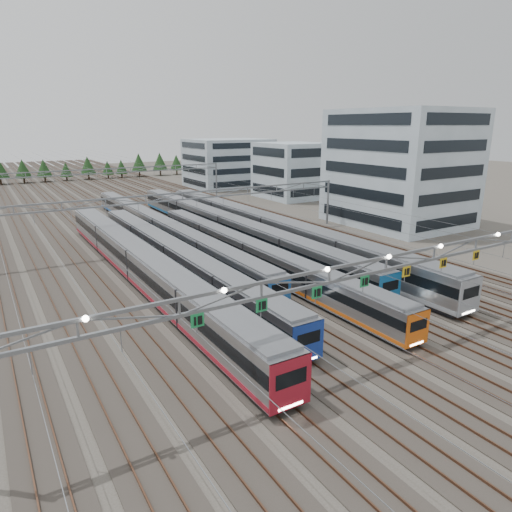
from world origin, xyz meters
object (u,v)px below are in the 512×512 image
depot_bldg_mid (292,170)px  depot_bldg_north (228,163)px  train_a (140,264)px  train_f (269,229)px  train_b (175,258)px  gantry_far (107,175)px  train_c (161,228)px  depot_bldg_south (399,168)px  gantry_near (387,267)px  train_d (252,254)px  gantry_mid (183,202)px  train_e (226,226)px

depot_bldg_mid → depot_bldg_north: (-3.20, 27.22, 0.13)m
train_a → train_f: 23.80m
train_b → gantry_far: 58.94m
train_c → depot_bldg_south: 43.20m
train_c → gantry_near: bearing=-87.1°
train_d → gantry_far: bearing=92.1°
gantry_mid → train_b: bearing=-116.7°
gantry_near → gantry_far: bearing=90.0°
train_c → train_f: (13.50, -10.39, 0.34)m
gantry_far → train_c: bearing=-93.1°
train_d → gantry_mid: gantry_mid is taller
depot_bldg_north → train_b: bearing=-122.5°
depot_bldg_south → train_d: bearing=-164.6°
gantry_near → train_b: bearing=104.1°
train_a → gantry_mid: 18.57m
gantry_far → depot_bldg_south: (38.96, -51.17, 3.68)m
depot_bldg_south → train_a: bearing=-170.9°
train_b → depot_bldg_north: bearing=57.5°
train_d → train_f: size_ratio=0.76×
train_c → gantry_near: 44.43m
depot_bldg_mid → train_b: bearing=-138.1°
train_c → gantry_far: 41.33m
gantry_near → depot_bldg_north: size_ratio=2.56×
train_c → gantry_near: gantry_near is taller
depot_bldg_north → gantry_mid: bearing=-123.7°
train_f → train_d: bearing=-132.5°
train_c → train_e: (9.00, -4.82, 0.18)m
train_a → train_b: bearing=9.9°
train_e → depot_bldg_mid: size_ratio=4.24×
train_a → train_b: train_a is taller
train_b → train_c: size_ratio=0.79×
train_e → depot_bldg_mid: (34.20, 30.21, 4.51)m
depot_bldg_south → depot_bldg_north: size_ratio=1.00×
gantry_mid → gantry_far: size_ratio=1.00×
depot_bldg_south → depot_bldg_north: depot_bldg_south is taller
train_a → train_c: 20.26m
train_d → depot_bldg_north: (35.50, 72.83, 4.84)m
train_d → gantry_near: size_ratio=0.91×
train_b → train_e: size_ratio=0.77×
gantry_far → depot_bldg_south: 64.42m
gantry_far → depot_bldg_north: bearing=17.1°
gantry_mid → depot_bldg_north: size_ratio=2.56×
train_e → train_b: bearing=-137.1°
depot_bldg_mid → gantry_far: bearing=159.1°
depot_bldg_south → gantry_mid: bearing=171.0°
train_c → depot_bldg_south: depot_bldg_south is taller
train_f → depot_bldg_mid: bearing=50.3°
train_a → train_e: 22.40m
train_b → train_e: train_e is taller
train_b → depot_bldg_south: 46.96m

